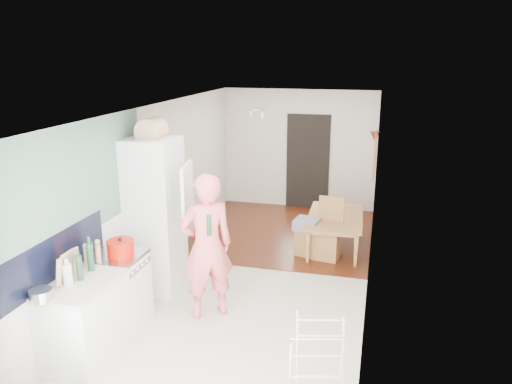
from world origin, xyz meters
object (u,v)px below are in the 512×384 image
at_px(dining_table, 336,235).
at_px(dining_chair, 327,229).
at_px(stool, 308,242).
at_px(person, 206,234).
at_px(drying_rack, 317,371).

height_order(dining_table, dining_chair, dining_chair).
relative_size(dining_chair, stool, 2.22).
bearing_deg(person, dining_chair, -155.36).
distance_m(person, stool, 2.58).
bearing_deg(stool, dining_table, 42.58).
relative_size(person, drying_rack, 2.46).
distance_m(person, dining_table, 3.09).
bearing_deg(stool, drying_rack, -80.28).
bearing_deg(dining_table, drying_rack, -179.04).
bearing_deg(drying_rack, dining_chair, 81.78).
xyz_separation_m(stool, drying_rack, (0.63, -3.69, 0.22)).
bearing_deg(dining_chair, drying_rack, -75.82).
relative_size(dining_table, drying_rack, 1.55).
distance_m(dining_chair, stool, 0.42).
bearing_deg(stool, person, -112.73).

